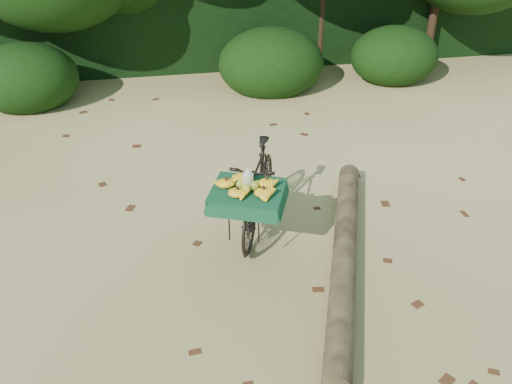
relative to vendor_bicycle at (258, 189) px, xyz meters
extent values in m
plane|color=#D4BF71|center=(-0.39, 0.22, -0.55)|extent=(80.00, 80.00, 0.00)
imported|color=black|center=(0.01, 0.02, -0.02)|extent=(1.12, 1.82, 1.06)
cube|color=black|center=(-0.21, -0.54, 0.32)|extent=(0.53, 0.58, 0.03)
cube|color=#13482C|center=(-0.21, -0.54, 0.34)|extent=(0.95, 0.87, 0.01)
ellipsoid|color=olive|center=(-0.14, -0.56, 0.40)|extent=(0.10, 0.08, 0.11)
ellipsoid|color=olive|center=(-0.19, -0.48, 0.40)|extent=(0.10, 0.08, 0.11)
ellipsoid|color=olive|center=(-0.28, -0.51, 0.40)|extent=(0.10, 0.08, 0.11)
ellipsoid|color=olive|center=(-0.24, -0.59, 0.40)|extent=(0.10, 0.08, 0.11)
cylinder|color=#EAE5C6|center=(-0.21, -0.53, 0.45)|extent=(0.12, 0.12, 0.16)
cylinder|color=brown|center=(0.82, -0.86, -0.41)|extent=(1.52, 3.52, 0.26)
cube|color=black|center=(-0.39, 6.52, 0.35)|extent=(26.00, 1.80, 1.80)
camera|label=1|loc=(-1.01, -5.36, 3.37)|focal=38.00mm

